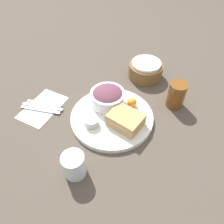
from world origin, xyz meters
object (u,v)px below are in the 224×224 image
Objects in this scene: plate at (112,117)px; bread_basket at (146,70)px; sandwich at (126,120)px; salad_bowl at (108,97)px; drink_glass at (176,95)px; water_glass at (74,165)px; spoon at (44,104)px; fork at (40,110)px; dressing_cup at (91,122)px; knife at (42,107)px.

bread_basket is (0.02, 0.31, 0.03)m from plate.
salad_bowl is (-0.11, 0.07, 0.01)m from sandwich.
drink_glass reaches higher than water_glass.
spoon is (-0.24, -0.11, -0.05)m from salad_bowl.
fork and spoon have the same top height.
salad_bowl reaches higher than plate.
plate is 0.31m from bread_basket.
dressing_cup is at bearing 161.28° from spoon.
sandwich is 0.35m from knife.
sandwich is at bearing 75.45° from water_glass.
plate is 0.07m from sandwich.
fork is (-0.23, -0.02, -0.03)m from dressing_cup.
fork is at bearing -161.48° from plate.
plate is 5.96× the size of dressing_cup.
salad_bowl is (-0.05, 0.05, 0.04)m from plate.
drink_glass is at bearing -167.68° from spoon.
water_glass is at bearing -81.14° from salad_bowl.
bread_basket is at bearing 145.06° from drink_glass.
dressing_cup is 0.24m from spoon.
sandwich is 0.97× the size of salad_bowl.
salad_bowl reaches higher than spoon.
plate is 2.13× the size of spoon.
knife is at bearing 147.53° from water_glass.
plate is at bearing 166.32° from sandwich.
dressing_cup is 0.36× the size of spoon.
dressing_cup is at bearing -152.31° from sandwich.
fork is (-0.46, -0.28, -0.05)m from drink_glass.
bread_basket reaches higher than knife.
plate is 2.03× the size of bread_basket.
fork is at bearing 90.00° from knife.
salad_bowl reaches higher than knife.
sandwich is at bearing 27.69° from dressing_cup.
drink_glass is at bearing 66.72° from water_glass.
bread_basket is 0.94× the size of fork.
spoon is at bearing -90.00° from knife.
fork is at bearing 90.00° from spoon.
bread_basket is (0.06, 0.25, -0.02)m from salad_bowl.
drink_glass reaches higher than knife.
spoon is at bearing -90.00° from fork.
fork is at bearing 149.73° from water_glass.
spoon is at bearing -129.19° from bread_basket.
dressing_cup is at bearing -122.80° from plate.
sandwich is 2.50× the size of dressing_cup.
water_glass is (0.00, -0.25, 0.03)m from plate.
bread_basket is 0.47m from spoon.
knife is (-0.47, -0.26, -0.05)m from drink_glass.
knife is 0.33m from water_glass.
drink_glass reaches higher than dressing_cup.
plate is 0.29m from spoon.
water_glass is at bearing -113.28° from drink_glass.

